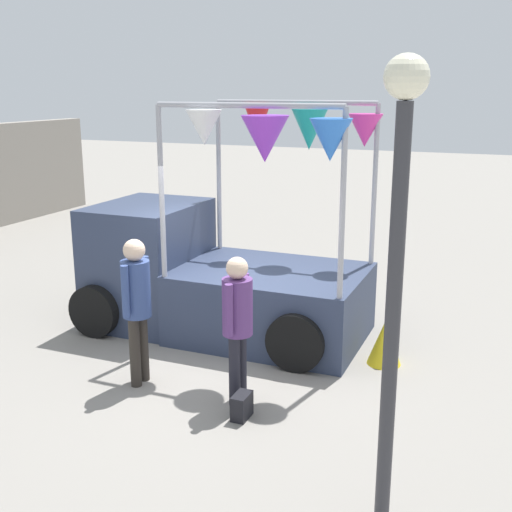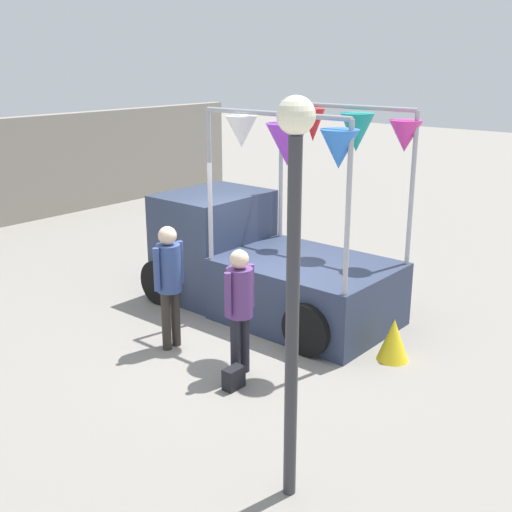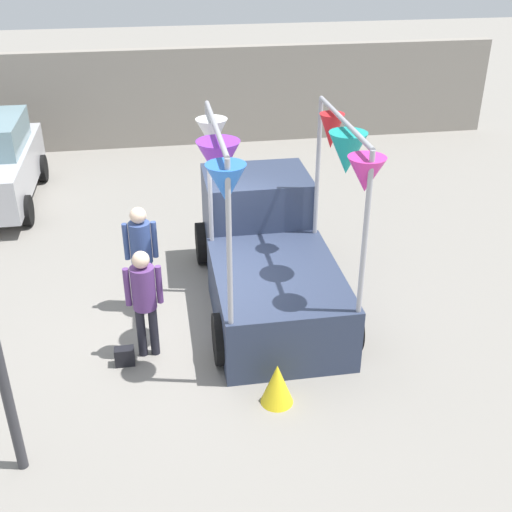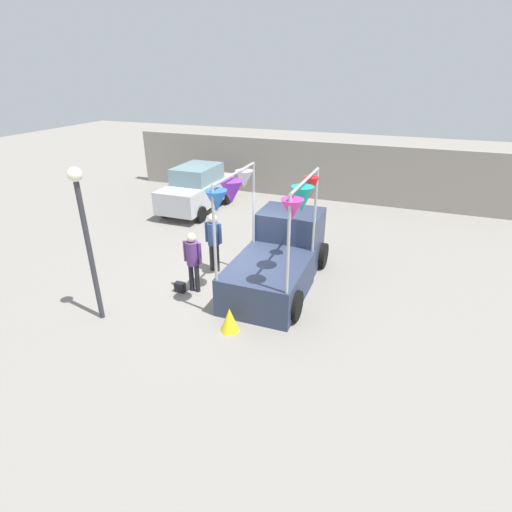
# 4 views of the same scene
# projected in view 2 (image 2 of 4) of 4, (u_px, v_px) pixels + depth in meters

# --- Properties ---
(ground_plane) EXTENTS (60.00, 60.00, 0.00)m
(ground_plane) POSITION_uv_depth(u_px,v_px,m) (243.00, 338.00, 9.55)
(ground_plane) COLOR gray
(vendor_truck) EXTENTS (2.47, 4.13, 3.31)m
(vendor_truck) POSITION_uv_depth(u_px,v_px,m) (258.00, 255.00, 10.49)
(vendor_truck) COLOR #2D3851
(vendor_truck) RESTS_ON ground
(person_customer) EXTENTS (0.53, 0.34, 1.70)m
(person_customer) POSITION_uv_depth(u_px,v_px,m) (240.00, 300.00, 8.17)
(person_customer) COLOR black
(person_customer) RESTS_ON ground
(person_vendor) EXTENTS (0.53, 0.34, 1.79)m
(person_vendor) POSITION_uv_depth(u_px,v_px,m) (169.00, 275.00, 8.92)
(person_vendor) COLOR #2D2823
(person_vendor) RESTS_ON ground
(handbag) EXTENTS (0.28, 0.16, 0.28)m
(handbag) POSITION_uv_depth(u_px,v_px,m) (234.00, 378.00, 8.05)
(handbag) COLOR black
(handbag) RESTS_ON ground
(street_lamp) EXTENTS (0.32, 0.32, 3.71)m
(street_lamp) POSITION_uv_depth(u_px,v_px,m) (294.00, 249.00, 5.44)
(street_lamp) COLOR #333338
(street_lamp) RESTS_ON ground
(folded_kite_bundle_sunflower) EXTENTS (0.62, 0.62, 0.60)m
(folded_kite_bundle_sunflower) POSITION_uv_depth(u_px,v_px,m) (393.00, 340.00, 8.77)
(folded_kite_bundle_sunflower) COLOR yellow
(folded_kite_bundle_sunflower) RESTS_ON ground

